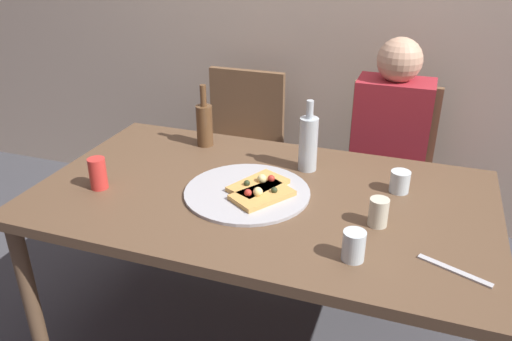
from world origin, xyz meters
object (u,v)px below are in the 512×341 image
Objects in this scene: pizza_slice_extra at (262,195)px; table_knife at (454,270)px; tumbler_near at (354,246)px; chair_left at (240,142)px; guest_in_sweater at (387,151)px; wine_glass at (400,182)px; wine_bottle at (204,124)px; pizza_slice_last at (259,184)px; beer_bottle at (308,143)px; dining_table at (261,208)px; chair_right at (388,163)px; soda_can at (98,173)px; tumbler_far at (378,212)px; pizza_tray at (247,192)px.

table_knife is (0.66, -0.21, -0.02)m from pizza_slice_extra.
chair_left is at bearing 124.65° from tumbler_near.
wine_glass is at bearing 99.53° from guest_in_sweater.
pizza_slice_last is at bearing -41.67° from wine_bottle.
guest_in_sweater reaches higher than beer_bottle.
tumbler_near reaches higher than pizza_slice_last.
wine_glass is at bearing 20.63° from dining_table.
chair_left is at bearing 142.33° from wine_glass.
dining_table is 0.09m from pizza_slice_last.
table_knife is (0.20, -0.45, -0.04)m from wine_glass.
chair_right is (0.41, 0.87, -0.23)m from pizza_slice_last.
wine_bottle is 0.56m from soda_can.
beer_bottle is 0.48m from tumbler_far.
guest_in_sweater is (0.41, 0.72, -0.11)m from pizza_slice_last.
chair_left reaches higher than tumbler_far.
chair_right is (0.39, 0.89, -0.14)m from dining_table.
beer_bottle is at bearing 73.41° from pizza_slice_extra.
wine_bottle is at bearing 140.17° from tumbler_near.
tumbler_far is at bearing 92.74° from chair_right.
pizza_slice_extra reaches higher than pizza_tray.
dining_table is 1.00m from chair_left.
pizza_slice_last is 2.61× the size of tumbler_far.
dining_table is at bearing 169.29° from tumbler_far.
table_knife is at bearing 7.41° from tumbler_near.
beer_bottle is 2.42× the size of soda_can.
pizza_slice_extra is 0.88m from guest_in_sweater.
tumbler_near is at bearing -100.74° from wine_glass.
dining_table is at bearing 115.89° from chair_left.
table_knife is at bearing -22.05° from pizza_slice_last.
beer_bottle is (0.50, -0.09, 0.01)m from wine_bottle.
wine_glass reaches higher than dining_table.
chair_right reaches higher than dining_table.
beer_bottle reaches higher than table_knife.
tumbler_near is 0.78× the size of soda_can.
beer_bottle is 0.83m from soda_can.
soda_can is at bearing -169.74° from pizza_slice_extra.
pizza_slice_last reaches higher than dining_table.
guest_in_sweater reaches higher than tumbler_near.
soda_can is (-0.71, -0.42, -0.06)m from beer_bottle.
beer_bottle is at bearing 168.93° from wine_glass.
beer_bottle is 3.02× the size of tumbler_far.
pizza_tray is at bearing -47.57° from wine_bottle.
guest_in_sweater is at bearing 90.00° from chair_right.
guest_in_sweater is (0.99, 0.90, -0.14)m from soda_can.
chair_left is at bearing -10.42° from guest_in_sweater.
tumbler_far reaches higher than pizza_slice_last.
wine_bottle is at bearing 172.39° from table_knife.
wine_glass is (0.48, 0.18, 0.11)m from dining_table.
guest_in_sweater reaches higher than chair_right.
pizza_tray is 1.85× the size of pizza_slice_last.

